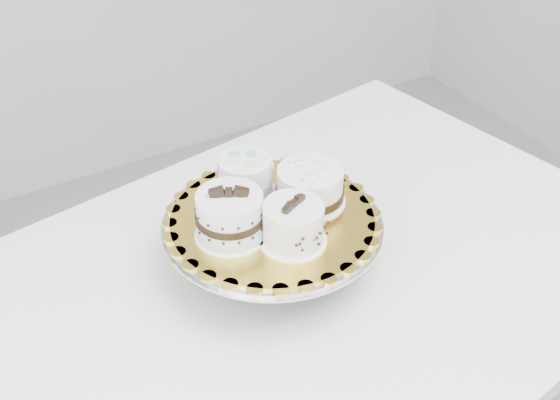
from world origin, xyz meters
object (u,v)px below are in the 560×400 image
cake_dots (246,176)px  table (297,304)px  cake_stand (272,234)px  cake_ribbon (310,187)px  cake_banded (230,217)px  cake_board (272,218)px  cake_swirl (293,225)px

cake_dots → table: bearing=-56.1°
cake_stand → cake_ribbon: (0.08, 0.01, 0.07)m
cake_banded → cake_dots: 0.12m
cake_banded → cake_board: bearing=31.8°
cake_swirl → cake_dots: 0.15m
cake_board → cake_swirl: cake_swirl is taller
cake_stand → cake_swirl: bearing=-91.9°
table → cake_swirl: 0.21m
table → cake_swirl: cake_swirl is taller
cake_dots → cake_stand: bearing=-67.2°
cake_board → cake_swirl: 0.08m
table → cake_ribbon: bearing=32.8°
table → cake_stand: size_ratio=3.73×
cake_board → cake_swirl: (-0.00, -0.07, 0.04)m
cake_stand → cake_banded: bearing=-176.3°
cake_stand → cake_board: cake_board is taller
table → cake_stand: bearing=114.2°
cake_swirl → cake_ribbon: bearing=20.5°
cake_board → cake_banded: (-0.08, -0.01, 0.04)m
cake_banded → cake_dots: bearing=78.2°
cake_board → cake_swirl: size_ratio=2.70×
cake_banded → cake_ribbon: cake_banded is taller
cake_dots → cake_ribbon: 0.11m
cake_swirl → cake_banded: bearing=116.2°
table → cake_dots: bearing=94.2°
cake_banded → cake_dots: size_ratio=1.21×
table → cake_dots: cake_dots is taller
cake_stand → cake_board: bearing=0.0°
cake_banded → cake_dots: cake_banded is taller
table → cake_stand: cake_stand is taller
cake_stand → cake_ribbon: 0.10m
table → cake_swirl: (-0.03, -0.03, 0.21)m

